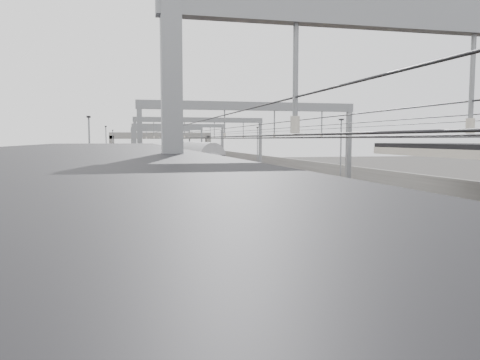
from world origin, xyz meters
TOP-DOWN VIEW (x-y plane):
  - platform_left at (-8.00, 45.00)m, footprint 4.00×120.00m
  - platform_right at (8.00, 45.00)m, footprint 4.00×120.00m
  - tracks at (0.00, 45.00)m, footprint 11.40×140.00m
  - overhead_line at (0.00, 51.62)m, footprint 13.00×140.00m
  - canopy_left at (-8.02, 2.99)m, footprint 4.40×30.00m
  - overbridge at (0.00, 100.00)m, footprint 22.00×2.20m
  - wall_left at (-11.20, 45.00)m, footprint 0.30×120.00m
  - wall_right at (11.20, 45.00)m, footprint 0.30×120.00m
  - train at (1.50, 62.10)m, footprint 2.56×46.68m
  - signal_green at (-5.20, 66.26)m, footprint 0.32×0.32m
  - signal_red_near at (3.20, 65.82)m, footprint 0.32×0.32m
  - signal_red_far at (5.40, 72.75)m, footprint 0.32×0.32m

SIDE VIEW (x-z plane):
  - tracks at x=0.00m, z-range -0.05..0.15m
  - platform_left at x=-8.00m, z-range 0.00..1.00m
  - platform_right at x=8.00m, z-range 0.00..1.00m
  - wall_left at x=-11.20m, z-range 0.00..3.20m
  - wall_right at x=11.20m, z-range 0.00..3.20m
  - train at x=1.50m, z-range -0.03..4.03m
  - signal_green at x=-5.20m, z-range 0.68..4.15m
  - signal_red_near at x=3.20m, z-range 0.68..4.15m
  - signal_red_far at x=5.40m, z-range 0.68..4.15m
  - canopy_left at x=-8.02m, z-range 2.97..7.21m
  - overbridge at x=0.00m, z-range 1.86..8.76m
  - overhead_line at x=0.00m, z-range 2.84..9.44m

